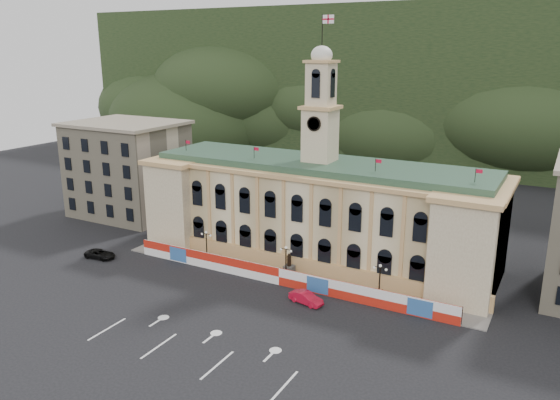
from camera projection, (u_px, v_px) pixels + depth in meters
The scene contains 13 objects.
ground at pixel (219, 331), 64.72m from camera, with size 260.00×260.00×0.00m, color black.
lane_markings at pixel (193, 351), 60.50m from camera, with size 26.00×10.00×0.02m, color white, non-canonical shape.
hill_ridge at pixel (451, 93), 162.59m from camera, with size 230.00×80.00×64.00m.
city_hall at pixel (318, 209), 85.97m from camera, with size 56.20×17.60×37.10m.
side_building_left at pixel (128, 169), 108.20m from camera, with size 21.00×17.00×18.60m.
hoarding_fence at pixel (280, 276), 77.10m from camera, with size 50.00×0.44×2.50m.
pavement at pixel (288, 277), 79.71m from camera, with size 56.00×5.50×0.16m, color slate.
statue at pixel (289, 270), 79.62m from camera, with size 1.40×1.40×3.72m.
lamp_left at pixel (207, 244), 84.73m from camera, with size 1.96×0.44×5.15m.
lamp_center at pixel (286, 260), 78.27m from camera, with size 1.96×0.44×5.15m.
lamp_right at pixel (380, 279), 71.81m from camera, with size 1.96×0.44×5.15m.
red_sedan at pixel (306, 298), 71.54m from camera, with size 4.99×2.63×1.56m, color red.
black_suv at pixel (100, 254), 86.99m from camera, with size 5.26×2.85×1.40m, color black.
Camera 1 is at (34.24, -47.54, 32.45)m, focal length 35.00 mm.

